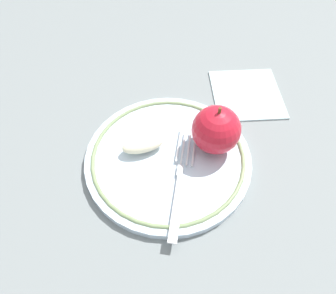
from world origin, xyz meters
TOP-DOWN VIEW (x-y plane):
  - ground_plane at (0.00, 0.00)m, footprint 2.00×2.00m
  - plate at (-0.02, 0.02)m, footprint 0.24×0.24m
  - apple_red_whole at (0.00, -0.05)m, footprint 0.07×0.07m
  - apple_slice_front at (-0.01, 0.05)m, footprint 0.04×0.07m
  - fork at (-0.07, 0.00)m, footprint 0.18×0.05m
  - napkin_folded at (0.12, -0.12)m, footprint 0.13×0.12m

SIDE VIEW (x-z plane):
  - ground_plane at x=0.00m, z-range 0.00..0.00m
  - napkin_folded at x=0.12m, z-range 0.00..0.01m
  - plate at x=-0.02m, z-range 0.00..0.01m
  - fork at x=-0.07m, z-range 0.01..0.02m
  - apple_slice_front at x=-0.01m, z-range 0.01..0.03m
  - apple_red_whole at x=0.00m, z-range 0.01..0.09m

